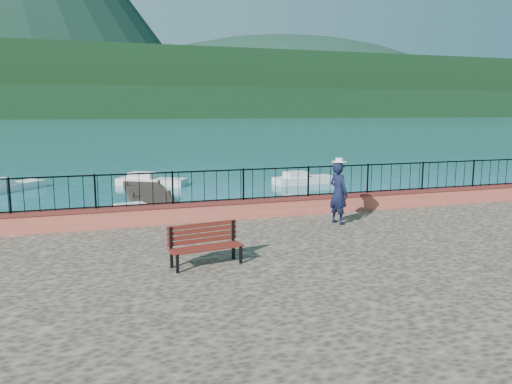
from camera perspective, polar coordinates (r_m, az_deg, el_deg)
ground at (r=12.80m, az=4.84°, el=-11.51°), size 2000.00×2000.00×0.00m
parapet at (r=15.73m, az=-0.39°, el=-1.88°), size 28.00×0.46×0.58m
railing at (r=15.60m, az=-0.39°, el=0.88°), size 27.00×0.05×0.95m
dock at (r=23.56m, az=-11.31°, el=-1.63°), size 2.00×16.00×0.30m
far_forest at (r=311.05m, az=-17.73°, el=9.67°), size 900.00×60.00×18.00m
foothills at (r=371.42m, az=-17.97°, el=11.54°), size 900.00×120.00×44.00m
companion_hill at (r=613.64m, az=3.18°, el=8.84°), size 448.00×384.00×180.00m
park_bench at (r=10.98m, az=-5.75°, el=-6.94°), size 1.67×0.77×0.90m
person at (r=14.96m, az=9.40°, el=-0.13°), size 0.62×0.77×1.85m
hat at (r=14.83m, az=9.50°, el=3.62°), size 0.44×0.44×0.12m
boat_0 at (r=21.14m, az=-12.73°, el=-2.23°), size 3.54×2.09×0.80m
boat_2 at (r=31.59m, az=5.53°, el=1.72°), size 4.05×1.73×0.80m
boat_3 at (r=31.73m, az=-26.50°, el=0.81°), size 3.87×4.03×0.80m
boat_4 at (r=31.35m, az=-11.84°, el=1.50°), size 4.32×3.28×0.80m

